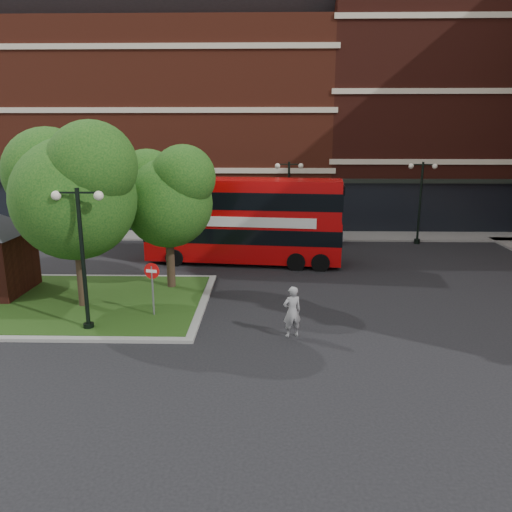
{
  "coord_description": "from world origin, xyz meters",
  "views": [
    {
      "loc": [
        0.73,
        -15.92,
        6.81
      ],
      "look_at": [
        0.27,
        3.17,
        2.0
      ],
      "focal_mm": 35.0,
      "sensor_mm": 36.0,
      "label": 1
    }
  ],
  "objects_px": {
    "woman": "(292,312)",
    "car_white": "(304,231)",
    "bus": "(243,215)",
    "car_silver": "(248,226)"
  },
  "relations": [
    {
      "from": "woman",
      "to": "car_white",
      "type": "distance_m",
      "value": 14.65
    },
    {
      "from": "woman",
      "to": "car_white",
      "type": "xyz_separation_m",
      "value": [
        1.43,
        14.58,
        -0.12
      ]
    },
    {
      "from": "woman",
      "to": "bus",
      "type": "bearing_deg",
      "value": -98.03
    },
    {
      "from": "woman",
      "to": "car_white",
      "type": "bearing_deg",
      "value": -115.76
    },
    {
      "from": "bus",
      "to": "car_white",
      "type": "bearing_deg",
      "value": 59.96
    },
    {
      "from": "bus",
      "to": "car_white",
      "type": "xyz_separation_m",
      "value": [
        3.53,
        4.8,
        -1.77
      ]
    },
    {
      "from": "bus",
      "to": "car_silver",
      "type": "relative_size",
      "value": 2.25
    },
    {
      "from": "bus",
      "to": "car_white",
      "type": "height_order",
      "value": "bus"
    },
    {
      "from": "bus",
      "to": "woman",
      "type": "relative_size",
      "value": 5.8
    },
    {
      "from": "car_silver",
      "to": "car_white",
      "type": "height_order",
      "value": "car_silver"
    }
  ]
}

